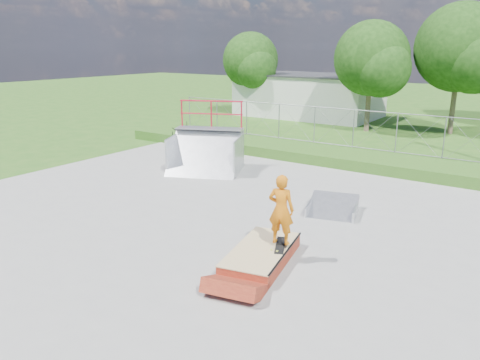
% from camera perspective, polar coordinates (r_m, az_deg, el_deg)
% --- Properties ---
extents(ground, '(120.00, 120.00, 0.00)m').
position_cam_1_polar(ground, '(13.96, -2.62, -5.49)').
color(ground, '#295A19').
rests_on(ground, ground).
extents(concrete_pad, '(20.00, 16.00, 0.04)m').
position_cam_1_polar(concrete_pad, '(13.95, -2.62, -5.42)').
color(concrete_pad, gray).
rests_on(concrete_pad, ground).
extents(grass_berm, '(24.00, 3.00, 0.50)m').
position_cam_1_polar(grass_berm, '(21.89, 12.51, 2.78)').
color(grass_berm, '#295A19').
rests_on(grass_berm, ground).
extents(grind_box, '(1.77, 2.80, 0.39)m').
position_cam_1_polar(grind_box, '(11.56, 2.61, -9.19)').
color(grind_box, maroon).
rests_on(grind_box, concrete_pad).
extents(quarter_pipe, '(3.60, 3.37, 2.87)m').
position_cam_1_polar(quarter_pipe, '(19.45, -4.33, 5.06)').
color(quarter_pipe, '#A6A9AF').
rests_on(quarter_pipe, concrete_pad).
extents(flat_bank_ramp, '(1.85, 1.92, 0.46)m').
position_cam_1_polar(flat_bank_ramp, '(15.06, 11.23, -3.24)').
color(flat_bank_ramp, '#A6A9AF').
rests_on(flat_bank_ramp, concrete_pad).
extents(skateboard, '(0.53, 0.82, 0.13)m').
position_cam_1_polar(skateboard, '(11.54, 4.92, -7.99)').
color(skateboard, black).
rests_on(skateboard, grind_box).
extents(skater, '(0.70, 0.53, 1.73)m').
position_cam_1_polar(skater, '(11.22, 5.02, -3.96)').
color(skater, '#CD690E').
rests_on(skater, grind_box).
extents(concrete_stairs, '(1.50, 1.60, 0.80)m').
position_cam_1_polar(concrete_stairs, '(25.55, -6.15, 5.28)').
color(concrete_stairs, gray).
rests_on(concrete_stairs, ground).
extents(chain_link_fence, '(20.00, 0.06, 1.80)m').
position_cam_1_polar(chain_link_fence, '(22.58, 13.66, 6.09)').
color(chain_link_fence, gray).
rests_on(chain_link_fence, grass_berm).
extents(utility_building_flat, '(10.00, 6.00, 3.00)m').
position_cam_1_polar(utility_building_flat, '(36.20, 8.40, 10.11)').
color(utility_building_flat, silver).
rests_on(utility_building_flat, ground).
extents(tree_left_near, '(4.76, 4.48, 6.65)m').
position_cam_1_polar(tree_left_near, '(29.79, 16.06, 13.72)').
color(tree_left_near, brown).
rests_on(tree_left_near, ground).
extents(tree_center, '(5.44, 5.12, 7.60)m').
position_cam_1_polar(tree_center, '(30.58, 25.69, 13.99)').
color(tree_center, brown).
rests_on(tree_center, ground).
extents(tree_left_far, '(4.42, 4.16, 6.18)m').
position_cam_1_polar(tree_left_far, '(36.03, 1.45, 14.12)').
color(tree_left_far, brown).
rests_on(tree_left_far, ground).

